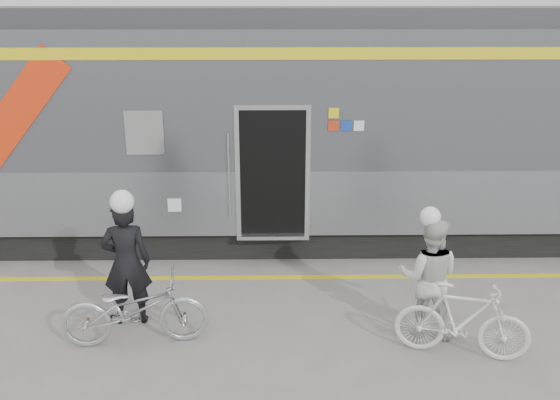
{
  "coord_description": "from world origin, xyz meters",
  "views": [
    {
      "loc": [
        0.36,
        -6.42,
        4.23
      ],
      "look_at": [
        0.48,
        1.6,
        1.5
      ],
      "focal_mm": 38.0,
      "sensor_mm": 36.0,
      "label": 1
    }
  ],
  "objects_px": {
    "bicycle_left": "(135,309)",
    "bicycle_right": "(462,321)",
    "woman": "(429,277)",
    "man": "(126,263)"
  },
  "relations": [
    {
      "from": "bicycle_left",
      "to": "bicycle_right",
      "type": "relative_size",
      "value": 1.13
    },
    {
      "from": "man",
      "to": "bicycle_left",
      "type": "bearing_deg",
      "value": 103.69
    },
    {
      "from": "man",
      "to": "woman",
      "type": "distance_m",
      "value": 4.0
    },
    {
      "from": "woman",
      "to": "bicycle_right",
      "type": "bearing_deg",
      "value": 133.51
    },
    {
      "from": "man",
      "to": "woman",
      "type": "height_order",
      "value": "man"
    },
    {
      "from": "woman",
      "to": "man",
      "type": "bearing_deg",
      "value": 9.9
    },
    {
      "from": "bicycle_right",
      "to": "man",
      "type": "bearing_deg",
      "value": 93.05
    },
    {
      "from": "bicycle_right",
      "to": "woman",
      "type": "bearing_deg",
      "value": 43.51
    },
    {
      "from": "man",
      "to": "bicycle_left",
      "type": "distance_m",
      "value": 0.71
    },
    {
      "from": "man",
      "to": "bicycle_right",
      "type": "relative_size",
      "value": 1.08
    }
  ]
}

